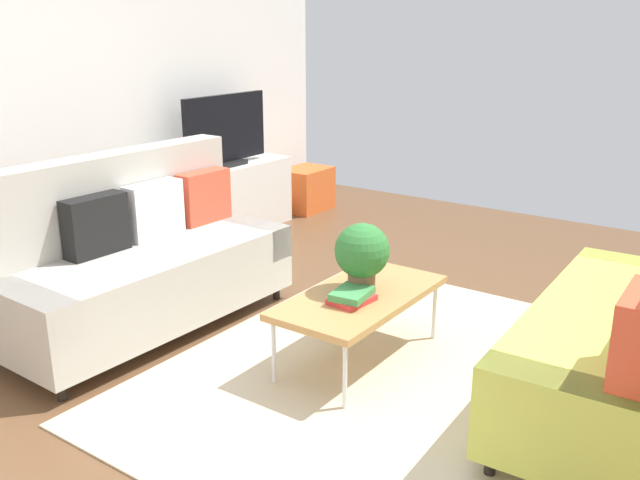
{
  "coord_description": "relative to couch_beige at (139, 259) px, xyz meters",
  "views": [
    {
      "loc": [
        -3.0,
        -1.86,
        1.89
      ],
      "look_at": [
        0.21,
        0.42,
        0.65
      ],
      "focal_mm": 38.86,
      "sensor_mm": 36.0,
      "label": 1
    }
  ],
  "objects": [
    {
      "name": "ground_plane",
      "position": [
        0.28,
        -1.49,
        -0.45
      ],
      "size": [
        7.68,
        7.68,
        0.0
      ],
      "primitive_type": "plane",
      "color": "brown"
    },
    {
      "name": "wall_far",
      "position": [
        0.28,
        1.31,
        1.0
      ],
      "size": [
        6.4,
        0.12,
        2.9
      ],
      "primitive_type": "cube",
      "color": "white",
      "rests_on": "ground_plane"
    },
    {
      "name": "area_rug",
      "position": [
        0.34,
        -1.62,
        -0.45
      ],
      "size": [
        2.9,
        2.2,
        0.01
      ],
      "primitive_type": "cube",
      "color": "beige",
      "rests_on": "ground_plane"
    },
    {
      "name": "couch_beige",
      "position": [
        0.0,
        0.0,
        0.0
      ],
      "size": [
        1.92,
        0.88,
        1.1
      ],
      "rotation": [
        0.0,
        0.0,
        3.12
      ],
      "color": "#B2ADA3",
      "rests_on": "ground_plane"
    },
    {
      "name": "couch_green",
      "position": [
        0.67,
        -2.84,
        -0.01
      ],
      "size": [
        1.93,
        0.91,
        1.1
      ],
      "rotation": [
        0.0,
        0.0,
        0.04
      ],
      "color": "#C1CC51",
      "rests_on": "ground_plane"
    },
    {
      "name": "coffee_table",
      "position": [
        0.39,
        -1.42,
        -0.06
      ],
      "size": [
        1.1,
        0.56,
        0.42
      ],
      "color": "#B7844C",
      "rests_on": "ground_plane"
    },
    {
      "name": "tv_console",
      "position": [
        1.86,
        0.97,
        -0.13
      ],
      "size": [
        1.4,
        0.44,
        0.64
      ],
      "primitive_type": "cube",
      "color": "silver",
      "rests_on": "ground_plane"
    },
    {
      "name": "tv",
      "position": [
        1.86,
        0.95,
        0.5
      ],
      "size": [
        1.0,
        0.2,
        0.64
      ],
      "color": "black",
      "rests_on": "tv_console"
    },
    {
      "name": "storage_trunk",
      "position": [
        2.96,
        0.87,
        -0.23
      ],
      "size": [
        0.52,
        0.4,
        0.44
      ],
      "primitive_type": "cube",
      "color": "orange",
      "rests_on": "ground_plane"
    },
    {
      "name": "potted_plant",
      "position": [
        0.43,
        -1.41,
        0.2
      ],
      "size": [
        0.31,
        0.31,
        0.4
      ],
      "color": "brown",
      "rests_on": "coffee_table"
    },
    {
      "name": "table_book_0",
      "position": [
        0.25,
        -1.45,
        -0.02
      ],
      "size": [
        0.26,
        0.2,
        0.03
      ],
      "primitive_type": "cube",
      "rotation": [
        0.0,
        0.0,
        -0.1
      ],
      "color": "red",
      "rests_on": "coffee_table"
    },
    {
      "name": "table_book_1",
      "position": [
        0.25,
        -1.45,
        0.02
      ],
      "size": [
        0.26,
        0.21,
        0.04
      ],
      "primitive_type": "cube",
      "rotation": [
        0.0,
        0.0,
        0.13
      ],
      "color": "#3F8C4C",
      "rests_on": "table_book_0"
    },
    {
      "name": "vase_0",
      "position": [
        1.28,
        1.02,
        0.28
      ],
      "size": [
        0.14,
        0.14,
        0.18
      ],
      "primitive_type": "cylinder",
      "color": "#4C72B2",
      "rests_on": "tv_console"
    },
    {
      "name": "bottle_0",
      "position": [
        1.47,
        0.93,
        0.31
      ],
      "size": [
        0.04,
        0.04,
        0.24
      ],
      "primitive_type": "cylinder",
      "color": "gold",
      "rests_on": "tv_console"
    },
    {
      "name": "bottle_1",
      "position": [
        1.57,
        0.93,
        0.3
      ],
      "size": [
        0.06,
        0.06,
        0.22
      ],
      "primitive_type": "cylinder",
      "color": "red",
      "rests_on": "tv_console"
    }
  ]
}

